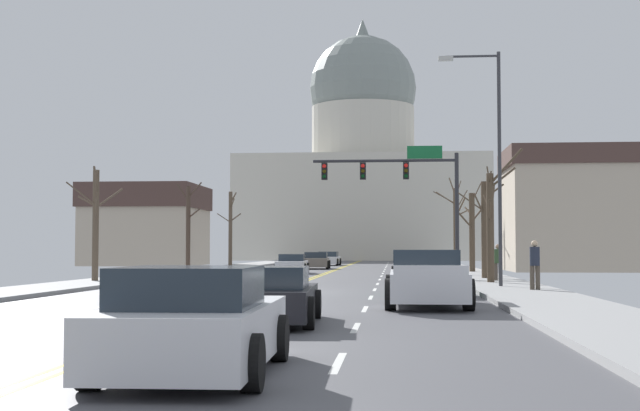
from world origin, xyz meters
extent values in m
cube|color=#505055|center=(0.00, 0.00, -0.03)|extent=(14.00, 180.00, 0.06)
cube|color=yellow|center=(-0.12, 0.00, 0.00)|extent=(0.10, 176.40, 0.00)
cube|color=yellow|center=(0.12, 0.00, 0.00)|extent=(0.10, 176.40, 0.00)
cube|color=silver|center=(3.50, -18.90, 0.00)|extent=(0.12, 2.20, 0.00)
cube|color=silver|center=(3.50, -13.70, 0.00)|extent=(0.12, 2.20, 0.00)
cube|color=silver|center=(3.50, -8.50, 0.00)|extent=(0.12, 2.20, 0.00)
cube|color=silver|center=(3.50, -3.30, 0.00)|extent=(0.12, 2.20, 0.00)
cube|color=silver|center=(3.50, 1.90, 0.00)|extent=(0.12, 2.20, 0.00)
cube|color=silver|center=(3.50, 7.10, 0.00)|extent=(0.12, 2.20, 0.00)
cube|color=silver|center=(3.50, 12.30, 0.00)|extent=(0.12, 2.20, 0.00)
cube|color=silver|center=(3.50, 17.50, 0.00)|extent=(0.12, 2.20, 0.00)
cube|color=silver|center=(3.50, 22.70, 0.00)|extent=(0.12, 2.20, 0.00)
cube|color=silver|center=(3.50, 27.90, 0.00)|extent=(0.12, 2.20, 0.00)
cube|color=silver|center=(3.50, 33.10, 0.00)|extent=(0.12, 2.20, 0.00)
cube|color=silver|center=(3.50, 38.30, 0.00)|extent=(0.12, 2.20, 0.00)
cube|color=silver|center=(3.50, 43.50, 0.00)|extent=(0.12, 2.20, 0.00)
cube|color=silver|center=(3.50, 48.70, 0.00)|extent=(0.12, 2.20, 0.00)
cube|color=silver|center=(3.50, 53.90, 0.00)|extent=(0.12, 2.20, 0.00)
cube|color=silver|center=(3.50, 59.10, 0.00)|extent=(0.12, 2.20, 0.00)
cube|color=silver|center=(3.50, 64.30, 0.00)|extent=(0.12, 2.20, 0.00)
cube|color=silver|center=(-3.50, -13.70, 0.00)|extent=(0.12, 2.20, 0.00)
cube|color=silver|center=(-3.50, -8.50, 0.00)|extent=(0.12, 2.20, 0.00)
cube|color=silver|center=(-3.50, -3.30, 0.00)|extent=(0.12, 2.20, 0.00)
cube|color=silver|center=(-3.50, 1.90, 0.00)|extent=(0.12, 2.20, 0.00)
cube|color=silver|center=(-3.50, 7.10, 0.00)|extent=(0.12, 2.20, 0.00)
cube|color=silver|center=(-3.50, 12.30, 0.00)|extent=(0.12, 2.20, 0.00)
cube|color=silver|center=(-3.50, 17.50, 0.00)|extent=(0.12, 2.20, 0.00)
cube|color=silver|center=(-3.50, 22.70, 0.00)|extent=(0.12, 2.20, 0.00)
cube|color=silver|center=(-3.50, 27.90, 0.00)|extent=(0.12, 2.20, 0.00)
cube|color=silver|center=(-3.50, 33.10, 0.00)|extent=(0.12, 2.20, 0.00)
cube|color=silver|center=(-3.50, 38.30, 0.00)|extent=(0.12, 2.20, 0.00)
cube|color=silver|center=(-3.50, 43.50, 0.00)|extent=(0.12, 2.20, 0.00)
cube|color=silver|center=(-3.50, 48.70, 0.00)|extent=(0.12, 2.20, 0.00)
cube|color=silver|center=(-3.50, 53.90, 0.00)|extent=(0.12, 2.20, 0.00)
cube|color=silver|center=(-3.50, 59.10, 0.00)|extent=(0.12, 2.20, 0.00)
cube|color=silver|center=(-3.50, 64.30, 0.00)|extent=(0.12, 2.20, 0.00)
cube|color=#979797|center=(8.50, 0.00, 0.07)|extent=(3.00, 180.00, 0.14)
cube|color=#979797|center=(-8.50, 0.00, 0.07)|extent=(3.00, 180.00, 0.14)
cylinder|color=#28282D|center=(7.60, 16.42, 3.43)|extent=(0.22, 0.22, 6.57)
cylinder|color=#28282D|center=(3.70, 16.42, 6.31)|extent=(7.80, 0.16, 0.16)
cube|color=black|center=(4.87, 16.42, 5.75)|extent=(0.32, 0.28, 0.92)
sphere|color=red|center=(4.87, 16.26, 6.03)|extent=(0.22, 0.22, 0.22)
sphere|color=#332B05|center=(4.87, 16.26, 5.75)|extent=(0.22, 0.22, 0.22)
sphere|color=black|center=(4.87, 16.26, 5.47)|extent=(0.22, 0.22, 0.22)
cube|color=black|center=(2.53, 16.42, 5.75)|extent=(0.32, 0.28, 0.92)
sphere|color=red|center=(2.53, 16.26, 6.03)|extent=(0.22, 0.22, 0.22)
sphere|color=#332B05|center=(2.53, 16.26, 5.75)|extent=(0.22, 0.22, 0.22)
sphere|color=black|center=(2.53, 16.26, 5.47)|extent=(0.22, 0.22, 0.22)
cube|color=black|center=(0.42, 16.42, 5.75)|extent=(0.32, 0.28, 0.92)
sphere|color=red|center=(0.42, 16.26, 6.03)|extent=(0.22, 0.22, 0.22)
sphere|color=#332B05|center=(0.42, 16.26, 5.75)|extent=(0.22, 0.22, 0.22)
sphere|color=black|center=(0.42, 16.26, 5.47)|extent=(0.22, 0.22, 0.22)
cube|color=#146033|center=(5.88, 16.44, 6.76)|extent=(1.90, 0.06, 0.70)
cylinder|color=#333338|center=(8.20, 2.18, 4.56)|extent=(0.14, 0.14, 8.84)
cylinder|color=#333338|center=(7.21, 2.18, 8.83)|extent=(1.98, 0.09, 0.09)
cube|color=#B2B2AD|center=(6.22, 2.18, 8.76)|extent=(0.56, 0.24, 0.16)
cube|color=beige|center=(0.00, 84.40, 6.67)|extent=(32.32, 18.45, 13.35)
cylinder|color=beige|center=(0.00, 84.40, 16.85)|extent=(13.66, 13.66, 7.00)
sphere|color=gray|center=(0.00, 84.40, 22.84)|extent=(14.22, 14.22, 14.22)
cone|color=gray|center=(0.00, 84.40, 31.15)|extent=(1.80, 1.80, 2.40)
cube|color=silver|center=(5.13, 12.80, 0.45)|extent=(1.94, 4.61, 0.58)
cube|color=#232D38|center=(5.14, 12.55, 0.95)|extent=(1.64, 2.33, 0.42)
cylinder|color=black|center=(4.19, 14.17, 0.32)|extent=(0.24, 0.65, 0.64)
cylinder|color=black|center=(5.96, 14.24, 0.32)|extent=(0.24, 0.65, 0.64)
cylinder|color=black|center=(4.29, 11.36, 0.32)|extent=(0.24, 0.65, 0.64)
cylinder|color=black|center=(6.06, 11.42, 0.32)|extent=(0.24, 0.65, 0.64)
cube|color=silver|center=(5.24, 5.98, 0.48)|extent=(1.94, 4.54, 0.64)
cube|color=#232D38|center=(5.23, 5.54, 1.00)|extent=(1.67, 2.25, 0.39)
cylinder|color=black|center=(4.36, 7.39, 0.32)|extent=(0.24, 0.65, 0.64)
cylinder|color=black|center=(6.19, 7.35, 0.32)|extent=(0.24, 0.65, 0.64)
cylinder|color=black|center=(4.29, 4.61, 0.32)|extent=(0.24, 0.65, 0.64)
cylinder|color=black|center=(6.13, 4.56, 0.32)|extent=(0.24, 0.65, 0.64)
cube|color=#1E7247|center=(5.30, -1.38, 0.45)|extent=(1.92, 4.57, 0.58)
cube|color=#232D38|center=(5.31, -1.68, 0.95)|extent=(1.63, 2.20, 0.41)
cylinder|color=black|center=(4.36, -0.01, 0.32)|extent=(0.24, 0.65, 0.64)
cylinder|color=black|center=(6.14, 0.05, 0.32)|extent=(0.24, 0.65, 0.64)
cylinder|color=black|center=(4.46, -2.81, 0.32)|extent=(0.24, 0.65, 0.64)
cylinder|color=black|center=(6.23, -2.75, 0.32)|extent=(0.24, 0.65, 0.64)
cube|color=silver|center=(5.12, -7.30, 0.57)|extent=(1.95, 5.35, 0.71)
cube|color=#1E2833|center=(5.12, -6.55, 1.22)|extent=(1.79, 1.82, 0.59)
cube|color=silver|center=(5.12, -9.91, 1.04)|extent=(1.78, 0.10, 0.22)
cylinder|color=black|center=(4.14, -5.70, 0.40)|extent=(0.28, 0.80, 0.80)
cylinder|color=black|center=(6.08, -5.69, 0.40)|extent=(0.28, 0.80, 0.80)
cylinder|color=black|center=(4.15, -8.90, 0.40)|extent=(0.28, 0.80, 0.80)
cylinder|color=black|center=(6.09, -8.90, 0.40)|extent=(0.28, 0.80, 0.80)
cube|color=black|center=(1.64, -12.94, 0.46)|extent=(2.05, 4.38, 0.59)
cube|color=#232D38|center=(1.65, -13.28, 0.97)|extent=(1.73, 1.94, 0.43)
cylinder|color=black|center=(0.64, -11.64, 0.32)|extent=(0.25, 0.65, 0.64)
cylinder|color=black|center=(2.52, -11.57, 0.32)|extent=(0.25, 0.65, 0.64)
cylinder|color=black|center=(0.75, -14.31, 0.32)|extent=(0.25, 0.65, 0.64)
cylinder|color=black|center=(2.63, -14.23, 0.32)|extent=(0.25, 0.65, 0.64)
cube|color=silver|center=(1.81, -20.13, 0.51)|extent=(1.88, 4.26, 0.70)
cube|color=#232D38|center=(1.82, -20.54, 1.10)|extent=(1.61, 1.89, 0.48)
cylinder|color=black|center=(0.89, -18.84, 0.32)|extent=(0.23, 0.64, 0.64)
cylinder|color=black|center=(2.68, -18.80, 0.32)|extent=(0.23, 0.64, 0.64)
cylinder|color=black|center=(0.94, -21.46, 0.32)|extent=(0.23, 0.64, 0.64)
cylinder|color=black|center=(2.73, -21.42, 0.32)|extent=(0.23, 0.64, 0.64)
cube|color=silver|center=(-2.05, 22.16, 0.46)|extent=(1.88, 4.54, 0.60)
cube|color=#232D38|center=(-2.06, 22.36, 0.98)|extent=(1.59, 2.26, 0.42)
cylinder|color=black|center=(-1.14, 20.81, 0.32)|extent=(0.24, 0.65, 0.64)
cylinder|color=black|center=(-2.85, 20.74, 0.32)|extent=(0.24, 0.65, 0.64)
cylinder|color=black|center=(-1.25, 23.58, 0.32)|extent=(0.24, 0.65, 0.64)
cylinder|color=black|center=(-2.96, 23.51, 0.32)|extent=(0.24, 0.65, 0.64)
cube|color=#6B6056|center=(-1.67, 34.02, 0.48)|extent=(2.03, 4.51, 0.65)
cube|color=#232D38|center=(-1.69, 34.44, 1.03)|extent=(1.72, 2.08, 0.45)
cylinder|color=black|center=(-0.69, 32.68, 0.32)|extent=(0.24, 0.65, 0.64)
cylinder|color=black|center=(-2.55, 32.61, 0.32)|extent=(0.24, 0.65, 0.64)
cylinder|color=black|center=(-0.80, 35.43, 0.32)|extent=(0.24, 0.65, 0.64)
cylinder|color=black|center=(-2.66, 35.36, 0.32)|extent=(0.24, 0.65, 0.64)
cube|color=silver|center=(-1.73, 46.77, 0.47)|extent=(1.96, 4.27, 0.62)
cube|color=#232D38|center=(-1.72, 46.96, 1.01)|extent=(1.67, 1.90, 0.45)
cylinder|color=black|center=(-0.84, 45.44, 0.32)|extent=(0.24, 0.65, 0.64)
cylinder|color=black|center=(-2.68, 45.49, 0.32)|extent=(0.24, 0.65, 0.64)
cylinder|color=black|center=(-0.77, 48.06, 0.32)|extent=(0.24, 0.65, 0.64)
cylinder|color=black|center=(-2.61, 48.11, 0.32)|extent=(0.24, 0.65, 0.64)
cube|color=#B2A38E|center=(-18.26, 46.31, 2.55)|extent=(9.54, 10.00, 5.11)
cube|color=#47332D|center=(-18.26, 46.31, 6.17)|extent=(9.93, 10.40, 2.13)
cube|color=#B2A38E|center=(17.00, 29.26, 3.49)|extent=(10.14, 7.58, 6.98)
cube|color=#47332D|center=(17.00, 29.26, 7.63)|extent=(10.55, 7.88, 1.30)
cylinder|color=#4C3D2D|center=(8.86, 36.20, 3.14)|extent=(0.31, 0.31, 6.01)
cylinder|color=#4C3D2D|center=(9.46, 36.29, 4.27)|extent=(1.26, 0.27, 0.69)
cylinder|color=#4C3D2D|center=(9.34, 36.47, 5.19)|extent=(1.06, 0.62, 1.67)
cylinder|color=#4C3D2D|center=(8.66, 36.63, 6.32)|extent=(0.50, 0.96, 1.42)
cylinder|color=#4C3D2D|center=(9.05, 35.80, 5.97)|extent=(0.47, 0.87, 1.38)
cylinder|color=#4C3D2D|center=(9.20, 35.91, 4.57)|extent=(0.83, 0.74, 1.57)
cylinder|color=#4C3D2D|center=(8.12, 36.08, 5.38)|extent=(1.53, 0.34, 0.99)
cylinder|color=#4C3D2D|center=(8.03, 36.18, 5.44)|extent=(1.69, 0.11, 0.96)
cylinder|color=#423328|center=(-8.29, 21.09, 2.73)|extent=(0.27, 0.27, 5.17)
cylinder|color=#423328|center=(-8.69, 21.28, 4.95)|extent=(0.91, 0.49, 1.14)
cylinder|color=#423328|center=(-7.89, 20.92, 3.66)|extent=(0.88, 0.43, 0.64)
cylinder|color=#423328|center=(-8.33, 21.46, 4.90)|extent=(0.15, 0.79, 0.79)
cylinder|color=#423328|center=(-7.85, 20.90, 5.08)|extent=(0.97, 0.48, 0.95)
cylinder|color=#4C3D2D|center=(8.54, 11.04, 2.44)|extent=(0.36, 0.36, 4.59)
cylinder|color=#4C3D2D|center=(8.26, 10.73, 3.59)|extent=(0.66, 0.71, 1.14)
cylinder|color=#4C3D2D|center=(8.98, 11.01, 4.26)|extent=(0.95, 0.16, 0.74)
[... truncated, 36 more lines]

